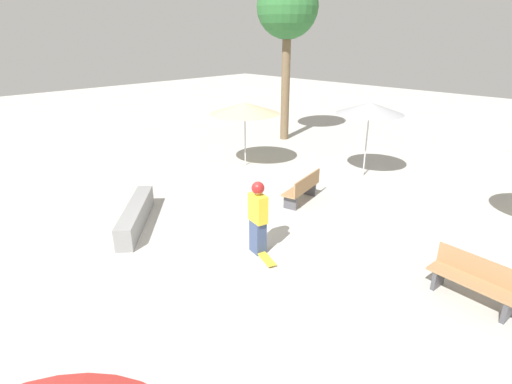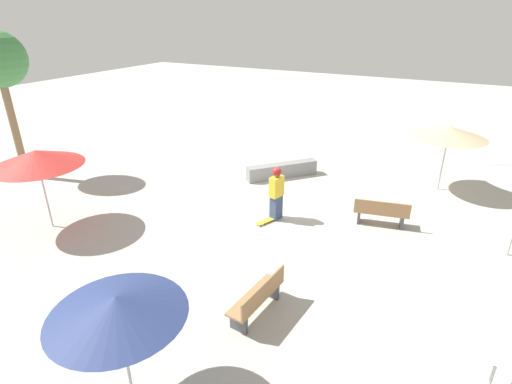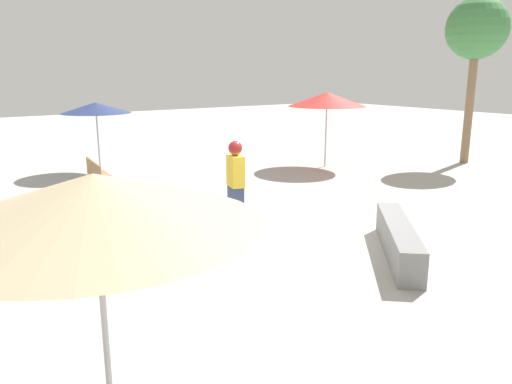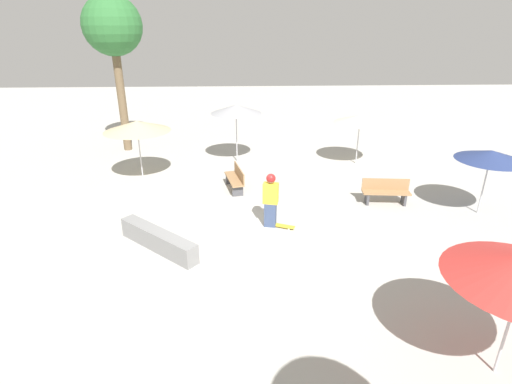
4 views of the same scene
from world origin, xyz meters
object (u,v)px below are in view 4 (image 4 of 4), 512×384
(shade_umbrella_cream, at_px, (360,119))
(shade_umbrella_tan, at_px, (137,126))
(skateboard, at_px, (282,226))
(concrete_ledge, at_px, (158,240))
(skater_main, at_px, (271,198))
(bench_far, at_px, (236,179))
(bench_near, at_px, (386,192))
(shade_umbrella_navy, at_px, (491,155))
(palm_tree_far_back, at_px, (113,28))
(shade_umbrella_grey, at_px, (236,109))

(shade_umbrella_cream, distance_m, shade_umbrella_tan, 9.19)
(skateboard, relative_size, shade_umbrella_cream, 0.37)
(concrete_ledge, bearing_deg, skater_main, -68.68)
(skater_main, height_order, skateboard, skater_main)
(skateboard, bearing_deg, concrete_ledge, -139.83)
(skater_main, xyz_separation_m, bench_far, (2.96, 1.07, -0.49))
(bench_near, bearing_deg, bench_far, -10.27)
(skater_main, relative_size, shade_umbrella_navy, 0.80)
(shade_umbrella_navy, height_order, palm_tree_far_back, palm_tree_far_back)
(shade_umbrella_grey, xyz_separation_m, palm_tree_far_back, (2.03, 5.38, 3.19))
(shade_umbrella_cream, xyz_separation_m, shade_umbrella_grey, (0.53, 5.29, 0.36))
(concrete_ledge, relative_size, shade_umbrella_grey, 0.94)
(bench_far, distance_m, shade_umbrella_navy, 8.44)
(bench_near, xyz_separation_m, shade_umbrella_grey, (4.82, 5.11, 1.92))
(bench_far, bearing_deg, shade_umbrella_navy, -118.36)
(shade_umbrella_navy, bearing_deg, bench_near, 72.53)
(bench_near, bearing_deg, shade_umbrella_grey, -37.81)
(bench_far, xyz_separation_m, shade_umbrella_tan, (1.29, 3.73, 1.71))
(concrete_ledge, height_order, bench_near, bench_near)
(bench_far, bearing_deg, shade_umbrella_cream, -74.01)
(concrete_ledge, distance_m, bench_near, 7.76)
(shade_umbrella_grey, bearing_deg, bench_near, -133.34)
(concrete_ledge, bearing_deg, shade_umbrella_cream, -46.61)
(concrete_ledge, relative_size, palm_tree_far_back, 0.34)
(skater_main, height_order, shade_umbrella_grey, shade_umbrella_grey)
(bench_far, relative_size, shade_umbrella_cream, 0.75)
(bench_far, xyz_separation_m, palm_tree_far_back, (5.39, 5.34, 5.11))
(skateboard, relative_size, shade_umbrella_grey, 0.32)
(bench_near, relative_size, shade_umbrella_cream, 0.74)
(shade_umbrella_navy, bearing_deg, shade_umbrella_grey, 54.23)
(shade_umbrella_cream, xyz_separation_m, shade_umbrella_tan, (-1.54, 9.06, 0.15))
(skater_main, distance_m, skateboard, 0.93)
(bench_far, xyz_separation_m, shade_umbrella_navy, (-2.34, -7.96, 1.54))
(skateboard, height_order, shade_umbrella_tan, shade_umbrella_tan)
(concrete_ledge, bearing_deg, palm_tree_far_back, 18.63)
(bench_far, bearing_deg, bench_near, -117.76)
(shade_umbrella_cream, height_order, shade_umbrella_grey, shade_umbrella_grey)
(shade_umbrella_cream, bearing_deg, shade_umbrella_tan, 99.64)
(shade_umbrella_grey, bearing_deg, skater_main, -170.81)
(skateboard, xyz_separation_m, bench_near, (1.64, -3.74, 0.37))
(shade_umbrella_navy, distance_m, shade_umbrella_grey, 9.76)
(shade_umbrella_cream, relative_size, shade_umbrella_tan, 0.88)
(bench_far, bearing_deg, palm_tree_far_back, 32.76)
(concrete_ledge, bearing_deg, shade_umbrella_tan, 16.49)
(bench_far, distance_m, shade_umbrella_tan, 4.30)
(skateboard, height_order, palm_tree_far_back, palm_tree_far_back)
(shade_umbrella_navy, bearing_deg, skater_main, 95.15)
(skateboard, height_order, concrete_ledge, concrete_ledge)
(skater_main, height_order, bench_near, skater_main)
(skateboard, bearing_deg, bench_near, 46.39)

